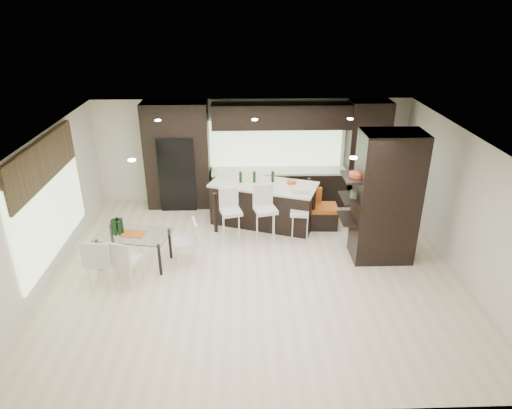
{
  "coord_description": "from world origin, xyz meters",
  "views": [
    {
      "loc": [
        -0.27,
        -7.83,
        5.02
      ],
      "look_at": [
        0.0,
        0.6,
        1.15
      ],
      "focal_mm": 32.0,
      "sensor_mm": 36.0,
      "label": 1
    }
  ],
  "objects_px": {
    "chair_end": "(185,245)",
    "stool_mid": "(265,219)",
    "kitchen_island": "(264,203)",
    "stool_right": "(299,221)",
    "chair_far": "(102,263)",
    "floor_vase": "(361,219)",
    "stool_left": "(231,221)",
    "bench": "(307,216)",
    "chair_near": "(126,263)",
    "dining_table": "(135,249)"
  },
  "relations": [
    {
      "from": "kitchen_island",
      "to": "stool_right",
      "type": "distance_m",
      "value": 1.12
    },
    {
      "from": "kitchen_island",
      "to": "stool_right",
      "type": "height_order",
      "value": "kitchen_island"
    },
    {
      "from": "stool_left",
      "to": "bench",
      "type": "relative_size",
      "value": 0.69
    },
    {
      "from": "stool_mid",
      "to": "dining_table",
      "type": "xyz_separation_m",
      "value": [
        -2.69,
        -0.92,
        -0.17
      ]
    },
    {
      "from": "bench",
      "to": "chair_near",
      "type": "relative_size",
      "value": 1.54
    },
    {
      "from": "stool_left",
      "to": "chair_far",
      "type": "xyz_separation_m",
      "value": [
        -2.38,
        -1.67,
        -0.01
      ]
    },
    {
      "from": "bench",
      "to": "chair_end",
      "type": "bearing_deg",
      "value": -147.72
    },
    {
      "from": "chair_far",
      "to": "stool_mid",
      "type": "bearing_deg",
      "value": 31.7
    },
    {
      "from": "kitchen_island",
      "to": "stool_left",
      "type": "bearing_deg",
      "value": -111.76
    },
    {
      "from": "bench",
      "to": "chair_far",
      "type": "distance_m",
      "value": 4.74
    },
    {
      "from": "stool_right",
      "to": "floor_vase",
      "type": "xyz_separation_m",
      "value": [
        1.32,
        -0.28,
        0.15
      ]
    },
    {
      "from": "stool_left",
      "to": "floor_vase",
      "type": "distance_m",
      "value": 2.84
    },
    {
      "from": "bench",
      "to": "chair_end",
      "type": "relative_size",
      "value": 1.65
    },
    {
      "from": "bench",
      "to": "floor_vase",
      "type": "xyz_separation_m",
      "value": [
        1.06,
        -0.88,
        0.34
      ]
    },
    {
      "from": "stool_right",
      "to": "chair_near",
      "type": "bearing_deg",
      "value": -145.87
    },
    {
      "from": "chair_far",
      "to": "stool_right",
      "type": "bearing_deg",
      "value": 27.24
    },
    {
      "from": "stool_right",
      "to": "bench",
      "type": "xyz_separation_m",
      "value": [
        0.26,
        0.6,
        -0.18
      ]
    },
    {
      "from": "stool_right",
      "to": "floor_vase",
      "type": "distance_m",
      "value": 1.36
    },
    {
      "from": "chair_near",
      "to": "chair_end",
      "type": "bearing_deg",
      "value": 54.48
    },
    {
      "from": "dining_table",
      "to": "chair_far",
      "type": "distance_m",
      "value": 0.87
    },
    {
      "from": "chair_end",
      "to": "dining_table",
      "type": "bearing_deg",
      "value": 76.5
    },
    {
      "from": "dining_table",
      "to": "chair_end",
      "type": "distance_m",
      "value": 1.03
    },
    {
      "from": "bench",
      "to": "stool_right",
      "type": "bearing_deg",
      "value": -110.89
    },
    {
      "from": "stool_right",
      "to": "dining_table",
      "type": "xyz_separation_m",
      "value": [
        -3.45,
        -0.94,
        -0.11
      ]
    },
    {
      "from": "bench",
      "to": "dining_table",
      "type": "bearing_deg",
      "value": -155.01
    },
    {
      "from": "floor_vase",
      "to": "stool_right",
      "type": "bearing_deg",
      "value": 167.98
    },
    {
      "from": "chair_end",
      "to": "stool_mid",
      "type": "bearing_deg",
      "value": -74.78
    },
    {
      "from": "kitchen_island",
      "to": "chair_far",
      "type": "height_order",
      "value": "kitchen_island"
    },
    {
      "from": "stool_left",
      "to": "chair_end",
      "type": "distance_m",
      "value": 1.31
    },
    {
      "from": "floor_vase",
      "to": "chair_end",
      "type": "relative_size",
      "value": 1.42
    },
    {
      "from": "kitchen_island",
      "to": "floor_vase",
      "type": "distance_m",
      "value": 2.35
    },
    {
      "from": "kitchen_island",
      "to": "stool_right",
      "type": "bearing_deg",
      "value": -27.62
    },
    {
      "from": "stool_mid",
      "to": "floor_vase",
      "type": "xyz_separation_m",
      "value": [
        2.07,
        -0.25,
        0.1
      ]
    },
    {
      "from": "floor_vase",
      "to": "chair_near",
      "type": "height_order",
      "value": "floor_vase"
    },
    {
      "from": "floor_vase",
      "to": "dining_table",
      "type": "distance_m",
      "value": 4.82
    },
    {
      "from": "dining_table",
      "to": "stool_left",
      "type": "bearing_deg",
      "value": 35.69
    },
    {
      "from": "stool_left",
      "to": "stool_mid",
      "type": "xyz_separation_m",
      "value": [
        0.76,
        -0.01,
        0.03
      ]
    },
    {
      "from": "chair_near",
      "to": "stool_mid",
      "type": "bearing_deg",
      "value": 50.39
    },
    {
      "from": "kitchen_island",
      "to": "stool_mid",
      "type": "height_order",
      "value": "stool_mid"
    },
    {
      "from": "stool_mid",
      "to": "bench",
      "type": "relative_size",
      "value": 0.73
    },
    {
      "from": "floor_vase",
      "to": "chair_end",
      "type": "bearing_deg",
      "value": -169.98
    },
    {
      "from": "kitchen_island",
      "to": "stool_mid",
      "type": "distance_m",
      "value": 0.86
    },
    {
      "from": "bench",
      "to": "dining_table",
      "type": "distance_m",
      "value": 4.02
    },
    {
      "from": "stool_left",
      "to": "chair_far",
      "type": "height_order",
      "value": "stool_left"
    },
    {
      "from": "chair_far",
      "to": "chair_near",
      "type": "bearing_deg",
      "value": 4.97
    },
    {
      "from": "bench",
      "to": "chair_far",
      "type": "height_order",
      "value": "chair_far"
    },
    {
      "from": "chair_end",
      "to": "bench",
      "type": "bearing_deg",
      "value": -73.58
    },
    {
      "from": "kitchen_island",
      "to": "chair_far",
      "type": "relative_size",
      "value": 2.59
    },
    {
      "from": "chair_near",
      "to": "chair_end",
      "type": "height_order",
      "value": "chair_near"
    },
    {
      "from": "floor_vase",
      "to": "chair_near",
      "type": "distance_m",
      "value": 4.97
    }
  ]
}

